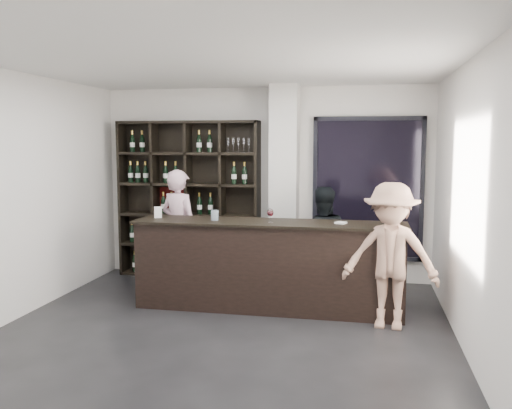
% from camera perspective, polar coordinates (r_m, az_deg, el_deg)
% --- Properties ---
extents(floor, '(5.00, 5.50, 0.01)m').
position_cam_1_polar(floor, '(5.95, -4.06, -13.93)').
color(floor, black).
rests_on(floor, ground).
extents(wine_shelf, '(2.20, 0.35, 2.40)m').
position_cam_1_polar(wine_shelf, '(8.41, -7.08, 0.53)').
color(wine_shelf, black).
rests_on(wine_shelf, floor).
extents(structural_column, '(0.40, 0.40, 2.90)m').
position_cam_1_polar(structural_column, '(7.95, 3.00, 2.03)').
color(structural_column, silver).
rests_on(structural_column, floor).
extents(glass_panel, '(1.60, 0.08, 2.10)m').
position_cam_1_polar(glass_panel, '(8.09, 11.67, 1.63)').
color(glass_panel, black).
rests_on(glass_panel, floor).
extents(tasting_counter, '(3.36, 0.69, 1.11)m').
position_cam_1_polar(tasting_counter, '(6.77, 1.30, -6.43)').
color(tasting_counter, black).
rests_on(tasting_counter, floor).
extents(taster_pink, '(0.72, 0.61, 1.69)m').
position_cam_1_polar(taster_pink, '(7.88, -8.07, -2.49)').
color(taster_pink, beige).
rests_on(taster_pink, floor).
extents(taster_black, '(0.85, 0.73, 1.49)m').
position_cam_1_polar(taster_black, '(7.37, 6.91, -3.90)').
color(taster_black, black).
rests_on(taster_black, floor).
extents(customer, '(1.13, 0.75, 1.64)m').
position_cam_1_polar(customer, '(6.23, 13.97, -5.28)').
color(customer, tan).
rests_on(customer, floor).
extents(wine_glass, '(0.10, 0.10, 0.19)m').
position_cam_1_polar(wine_glass, '(6.56, 1.52, -1.10)').
color(wine_glass, white).
rests_on(wine_glass, tasting_counter).
extents(spit_cup, '(0.11, 0.11, 0.13)m').
position_cam_1_polar(spit_cup, '(6.78, -4.36, -1.14)').
color(spit_cup, silver).
rests_on(spit_cup, tasting_counter).
extents(napkin_stack, '(0.15, 0.15, 0.02)m').
position_cam_1_polar(napkin_stack, '(6.57, 8.92, -1.92)').
color(napkin_stack, white).
rests_on(napkin_stack, tasting_counter).
extents(card_stand, '(0.11, 0.08, 0.14)m').
position_cam_1_polar(card_stand, '(7.10, -10.28, -0.81)').
color(card_stand, white).
rests_on(card_stand, tasting_counter).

